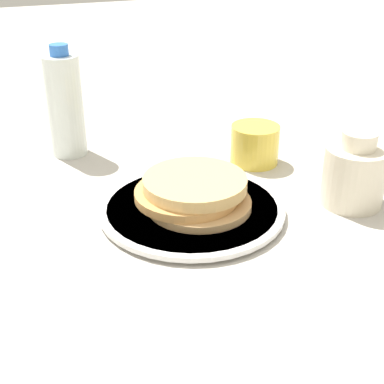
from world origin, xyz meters
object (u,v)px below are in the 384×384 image
(plate, at_px, (192,209))
(cream_jug, at_px, (354,174))
(pancake_stack, at_px, (194,193))
(juice_glass, at_px, (255,144))
(water_bottle_near, at_px, (65,105))

(plate, bearing_deg, cream_jug, -103.99)
(pancake_stack, relative_size, juice_glass, 1.98)
(plate, distance_m, cream_jug, 0.23)
(cream_jug, height_order, water_bottle_near, water_bottle_near)
(pancake_stack, distance_m, cream_jug, 0.23)
(cream_jug, distance_m, water_bottle_near, 0.48)
(pancake_stack, height_order, cream_jug, cream_jug)
(juice_glass, relative_size, cream_jug, 0.73)
(cream_jug, xyz_separation_m, water_bottle_near, (0.33, 0.34, 0.04))
(plate, relative_size, pancake_stack, 1.63)
(plate, bearing_deg, pancake_stack, -90.36)
(juice_glass, relative_size, water_bottle_near, 0.43)
(juice_glass, xyz_separation_m, water_bottle_near, (0.15, 0.28, 0.05))
(pancake_stack, bearing_deg, cream_jug, -104.17)
(cream_jug, bearing_deg, plate, 76.01)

